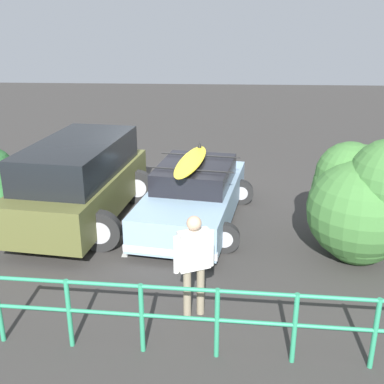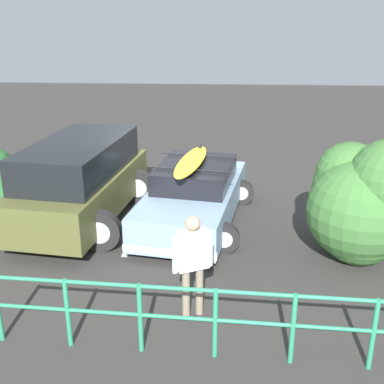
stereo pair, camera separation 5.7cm
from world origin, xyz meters
name	(u,v)px [view 1 (the left image)]	position (x,y,z in m)	size (l,w,h in m)	color
ground_plane	(164,208)	(0.00, 0.00, -0.01)	(44.00, 44.00, 0.02)	#383533
parking_stripe	(139,220)	(0.50, 0.80, 0.00)	(3.59, 0.12, 0.00)	silver
sedan_car	(194,195)	(-0.77, 0.76, 0.64)	(2.86, 4.54, 1.62)	#8CADC6
suv_car	(81,181)	(1.77, 0.87, 0.97)	(3.01, 4.70, 1.88)	brown
person_bystander	(194,257)	(-0.97, 4.43, 1.02)	(0.60, 0.39, 1.70)	gray
railing_fence	(256,317)	(-1.85, 5.42, 0.69)	(7.34, 0.46, 1.08)	#2D9366
bush_near_left	(363,199)	(-4.09, 2.18, 1.16)	(2.25, 2.39, 2.47)	brown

